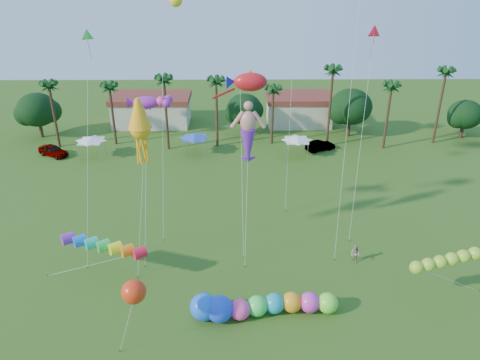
{
  "coord_description": "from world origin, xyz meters",
  "views": [
    {
      "loc": [
        -0.34,
        -23.68,
        25.35
      ],
      "look_at": [
        0.0,
        10.0,
        9.0
      ],
      "focal_mm": 35.0,
      "sensor_mm": 36.0,
      "label": 1
    }
  ],
  "objects_px": {
    "car_b": "(320,146)",
    "spectator_b": "(355,254)",
    "caterpillar_inflatable": "(267,306)",
    "blue_ball": "(204,307)",
    "car_a": "(53,151)"
  },
  "relations": [
    {
      "from": "car_a",
      "to": "spectator_b",
      "type": "bearing_deg",
      "value": -94.84
    },
    {
      "from": "caterpillar_inflatable",
      "to": "car_b",
      "type": "bearing_deg",
      "value": 67.34
    },
    {
      "from": "spectator_b",
      "to": "car_a",
      "type": "bearing_deg",
      "value": -165.52
    },
    {
      "from": "car_a",
      "to": "spectator_b",
      "type": "distance_m",
      "value": 44.03
    },
    {
      "from": "car_b",
      "to": "spectator_b",
      "type": "distance_m",
      "value": 26.89
    },
    {
      "from": "car_b",
      "to": "caterpillar_inflatable",
      "type": "distance_m",
      "value": 35.02
    },
    {
      "from": "spectator_b",
      "to": "blue_ball",
      "type": "xyz_separation_m",
      "value": [
        -13.27,
        -7.12,
        0.19
      ]
    },
    {
      "from": "caterpillar_inflatable",
      "to": "blue_ball",
      "type": "xyz_separation_m",
      "value": [
        -4.88,
        -0.32,
        0.19
      ]
    },
    {
      "from": "spectator_b",
      "to": "blue_ball",
      "type": "height_order",
      "value": "blue_ball"
    },
    {
      "from": "car_b",
      "to": "caterpillar_inflatable",
      "type": "xyz_separation_m",
      "value": [
        -9.65,
        -33.66,
        0.18
      ]
    },
    {
      "from": "spectator_b",
      "to": "blue_ball",
      "type": "distance_m",
      "value": 15.06
    },
    {
      "from": "spectator_b",
      "to": "caterpillar_inflatable",
      "type": "xyz_separation_m",
      "value": [
        -8.38,
        -6.8,
        0.0
      ]
    },
    {
      "from": "spectator_b",
      "to": "caterpillar_inflatable",
      "type": "relative_size",
      "value": 0.17
    },
    {
      "from": "car_a",
      "to": "blue_ball",
      "type": "xyz_separation_m",
      "value": [
        22.8,
        -32.37,
        0.3
      ]
    },
    {
      "from": "car_a",
      "to": "blue_ball",
      "type": "distance_m",
      "value": 39.6
    }
  ]
}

